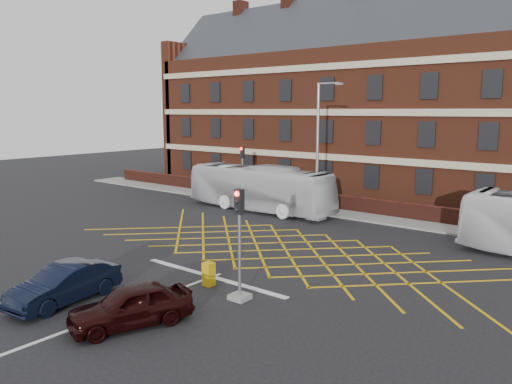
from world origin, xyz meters
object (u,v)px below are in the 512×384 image
Objects in this scene: traffic_light_far at (242,178)px; car_navy at (65,284)px; traffic_light_near at (240,255)px; utility_cabinet at (209,274)px; direction_signs at (219,181)px; bus_left at (259,188)px; street_lamp at (318,174)px; car_maroon at (131,305)px.

car_navy is at bearing -66.78° from traffic_light_far.
traffic_light_near is at bearing -50.02° from traffic_light_far.
utility_cabinet is at bearing -53.70° from traffic_light_far.
car_navy is 5.55m from utility_cabinet.
traffic_light_far is 2.33m from direction_signs.
direction_signs is (-16.22, 16.30, -0.39)m from traffic_light_near.
street_lamp is at bearing -88.17° from bus_left.
bus_left is 6.51m from direction_signs.
traffic_light_far is at bearing 126.30° from utility_cabinet.
traffic_light_far is 1.94× the size of direction_signs.
car_maroon is 18.61m from street_lamp.
street_lamp is 4.03× the size of direction_signs.
traffic_light_far reaches higher than utility_cabinet.
car_navy is 0.49× the size of street_lamp.
car_maroon is at bearing -53.80° from direction_signs.
car_maroon is 1.87× the size of direction_signs.
car_maroon is 0.96× the size of traffic_light_far.
traffic_light_near reaches higher than car_maroon.
bus_left is 2.74× the size of traffic_light_near.
bus_left reaches higher than car_maroon.
utility_cabinet is (14.22, -15.94, -0.89)m from direction_signs.
bus_left is 17.28m from traffic_light_near.
car_maroon is 4.21× the size of utility_cabinet.
utility_cabinet is at bearing 50.81° from car_navy.
traffic_light_near reaches higher than utility_cabinet.
traffic_light_far is 9.17m from street_lamp.
traffic_light_near is (4.95, 4.32, 1.05)m from car_navy.
car_maroon is at bearing -2.60° from car_navy.
traffic_light_far reaches higher than car_navy.
street_lamp reaches higher than traffic_light_far.
traffic_light_near is (1.32, 4.04, 1.06)m from car_maroon.
street_lamp is (4.89, 0.00, 1.42)m from bus_left.
direction_signs is (-10.98, 2.30, -1.67)m from street_lamp.
traffic_light_near and traffic_light_far have the same top height.
car_navy is (5.18, -18.32, -0.91)m from bus_left.
traffic_light_far is 20.21m from utility_cabinet.
bus_left is 5.32× the size of direction_signs.
car_navy is at bearing -89.09° from street_lamp.
bus_left is 19.06m from car_navy.
traffic_light_near is at bearing 34.13° from car_navy.
bus_left is 2.69× the size of car_navy.
utility_cabinet is (-0.67, 4.41, -0.21)m from car_maroon.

